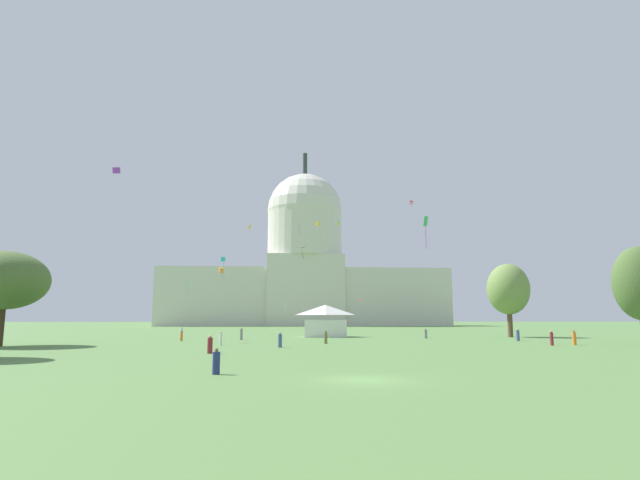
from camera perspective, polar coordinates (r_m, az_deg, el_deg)
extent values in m
plane|color=#567F42|center=(27.65, 4.82, -15.07)|extent=(800.00, 800.00, 0.00)
cube|color=beige|center=(207.22, -9.51, -6.24)|extent=(55.89, 24.67, 22.13)
cube|color=beige|center=(209.82, 5.97, -6.34)|extent=(55.89, 24.67, 22.13)
cube|color=beige|center=(206.75, -1.72, -5.66)|extent=(29.30, 27.14, 27.09)
cylinder|color=beige|center=(209.18, -1.69, 0.66)|extent=(29.66, 29.66, 19.03)
sphere|color=beige|center=(210.91, -1.68, 3.21)|extent=(30.05, 30.05, 30.05)
cylinder|color=#2D3833|center=(215.76, -1.66, 8.32)|extent=(1.80, 1.80, 9.15)
cube|color=white|center=(87.68, 0.59, -9.69)|extent=(7.16, 6.09, 2.78)
pyramid|color=white|center=(87.67, 0.58, -7.69)|extent=(7.52, 6.39, 1.68)
cylinder|color=#42301E|center=(68.89, -31.69, -7.67)|extent=(0.84, 0.84, 5.39)
ellipsoid|color=#4C6633|center=(69.02, -31.39, -3.78)|extent=(10.83, 11.25, 6.65)
cylinder|color=brown|center=(91.96, 20.15, -8.32)|extent=(0.83, 0.83, 5.37)
ellipsoid|color=olive|center=(92.08, 19.98, -5.08)|extent=(8.39, 8.42, 8.40)
cylinder|color=navy|center=(30.59, -11.34, -13.13)|extent=(0.44, 0.44, 1.25)
sphere|color=brown|center=(30.54, -11.30, -11.77)|extent=(0.22, 0.22, 0.21)
cylinder|color=silver|center=(86.19, -14.99, -9.87)|extent=(0.64, 0.64, 1.45)
sphere|color=#A37556|center=(86.17, -14.97, -9.31)|extent=(0.31, 0.31, 0.22)
cylinder|color=#3D5684|center=(56.97, -4.42, -10.98)|extent=(0.59, 0.59, 1.41)
sphere|color=tan|center=(56.94, -4.41, -10.16)|extent=(0.30, 0.30, 0.22)
cylinder|color=silver|center=(62.70, -10.86, -10.66)|extent=(0.34, 0.34, 1.35)
sphere|color=beige|center=(62.67, -10.84, -9.93)|extent=(0.25, 0.25, 0.24)
cylinder|color=maroon|center=(66.29, 24.12, -9.89)|extent=(0.44, 0.44, 1.49)
sphere|color=tan|center=(66.26, 24.07, -9.16)|extent=(0.26, 0.26, 0.22)
cylinder|color=gray|center=(82.83, 11.54, -10.10)|extent=(0.60, 0.60, 1.31)
sphere|color=#A37556|center=(82.81, 11.52, -9.56)|extent=(0.32, 0.32, 0.25)
cylinder|color=olive|center=(64.79, 0.63, -10.74)|extent=(0.54, 0.54, 1.34)
sphere|color=brown|center=(64.76, 0.63, -10.04)|extent=(0.33, 0.33, 0.25)
cylinder|color=orange|center=(74.83, -14.99, -10.20)|extent=(0.48, 0.48, 1.25)
sphere|color=brown|center=(74.80, -14.97, -9.64)|extent=(0.28, 0.28, 0.21)
cylinder|color=orange|center=(68.25, 26.16, -9.70)|extent=(0.53, 0.53, 1.50)
sphere|color=brown|center=(68.23, 26.11, -8.98)|extent=(0.27, 0.27, 0.22)
cylinder|color=#3D5684|center=(77.48, 20.92, -9.79)|extent=(0.64, 0.64, 1.44)
sphere|color=tan|center=(77.45, 20.88, -9.17)|extent=(0.32, 0.32, 0.23)
cylinder|color=gray|center=(76.42, -8.65, -10.23)|extent=(0.44, 0.44, 1.54)
sphere|color=tan|center=(76.40, -8.63, -9.56)|extent=(0.28, 0.28, 0.24)
cylinder|color=maroon|center=(48.14, -12.00, -11.28)|extent=(0.64, 0.64, 1.40)
sphere|color=beige|center=(48.11, -11.97, -10.30)|extent=(0.35, 0.35, 0.25)
pyramid|color=black|center=(175.59, -1.93, -0.91)|extent=(1.80, 1.09, 0.15)
cylinder|color=black|center=(175.57, -1.91, -1.66)|extent=(0.46, 0.33, 2.79)
cube|color=orange|center=(107.81, -10.79, -3.43)|extent=(1.12, 1.16, 0.60)
cube|color=orange|center=(107.86, -10.79, -3.12)|extent=(1.12, 1.16, 0.60)
cylinder|color=orange|center=(107.73, -10.77, -3.86)|extent=(0.20, 0.08, 1.23)
cube|color=gold|center=(184.47, -7.73, 1.44)|extent=(0.99, 0.58, 1.40)
cylinder|color=gold|center=(184.13, -7.80, 0.80)|extent=(0.44, 0.15, 2.87)
cube|color=pink|center=(125.30, 10.00, 4.05)|extent=(1.06, 1.08, 0.51)
cube|color=pink|center=(125.41, 10.00, 4.26)|extent=(1.06, 1.08, 0.51)
cylinder|color=pink|center=(125.04, 10.01, 3.51)|extent=(0.28, 0.11, 2.06)
cube|color=yellow|center=(105.15, -0.24, 1.69)|extent=(0.91, 0.89, 0.49)
cube|color=yellow|center=(105.21, -0.24, 1.88)|extent=(0.91, 0.89, 0.49)
cube|color=blue|center=(170.01, -2.32, 1.61)|extent=(0.51, 0.62, 1.05)
cylinder|color=red|center=(169.68, -2.26, 0.94)|extent=(0.26, 0.44, 2.89)
cube|color=purple|center=(79.92, -21.47, 7.14)|extent=(1.07, 0.32, 0.93)
cube|color=teal|center=(185.16, -14.26, -4.65)|extent=(0.51, 0.78, 0.88)
cylinder|color=teal|center=(185.06, -14.31, -5.29)|extent=(0.54, 0.21, 3.38)
cube|color=green|center=(73.17, 11.54, 2.04)|extent=(0.65, 0.43, 1.44)
cylinder|color=purple|center=(72.78, 11.55, 0.27)|extent=(0.11, 0.40, 3.18)
cube|color=#33BCDB|center=(85.50, -10.60, -2.09)|extent=(0.72, 0.23, 0.73)
cylinder|color=#33BCDB|center=(85.29, -10.54, -3.40)|extent=(0.28, 0.32, 3.18)
pyramid|color=red|center=(173.41, 4.32, -6.73)|extent=(1.60, 1.30, 0.31)
cylinder|color=gold|center=(173.76, 4.32, -7.24)|extent=(0.18, 0.19, 1.89)
cube|color=#D1339E|center=(132.34, -3.83, -6.10)|extent=(0.16, 0.74, 0.81)
cylinder|color=white|center=(132.27, -3.86, -6.99)|extent=(0.21, 0.10, 3.41)
cube|color=#8CD133|center=(138.82, 2.02, 1.85)|extent=(0.79, 0.60, 1.11)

